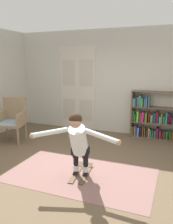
{
  "coord_description": "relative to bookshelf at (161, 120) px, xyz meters",
  "views": [
    {
      "loc": [
        1.69,
        -3.78,
        1.96
      ],
      "look_at": [
        0.09,
        0.25,
        1.05
      ],
      "focal_mm": 37.1,
      "sensor_mm": 36.0,
      "label": 1
    }
  ],
  "objects": [
    {
      "name": "double_door",
      "position": [
        -2.46,
        0.15,
        0.71
      ],
      "size": [
        1.22,
        0.05,
        2.45
      ],
      "color": "beige",
      "rests_on": "ground"
    },
    {
      "name": "back_wall",
      "position": [
        -1.34,
        0.21,
        0.93
      ],
      "size": [
        6.0,
        0.1,
        2.9
      ],
      "primitive_type": "cube",
      "color": "beige",
      "rests_on": "ground"
    },
    {
      "name": "person_skier",
      "position": [
        -1.14,
        -2.81,
        0.2
      ],
      "size": [
        1.48,
        0.71,
        1.13
      ],
      "color": "white",
      "rests_on": "skis_pair"
    },
    {
      "name": "skis_pair",
      "position": [
        -1.17,
        -2.62,
        -0.49
      ],
      "size": [
        0.37,
        0.78,
        0.07
      ],
      "color": "brown",
      "rests_on": "rug"
    },
    {
      "name": "rug",
      "position": [
        -1.16,
        -2.64,
        -0.51
      ],
      "size": [
        2.59,
        1.51,
        0.01
      ],
      "primitive_type": "cube",
      "color": "#88625C",
      "rests_on": "ground"
    },
    {
      "name": "bookshelf",
      "position": [
        0.0,
        0.0,
        0.0
      ],
      "size": [
        1.75,
        0.3,
        1.26
      ],
      "color": "brown",
      "rests_on": "ground"
    },
    {
      "name": "wicker_chair",
      "position": [
        -3.53,
        -1.53,
        0.06
      ],
      "size": [
        0.74,
        0.74,
        1.1
      ],
      "color": "#977C5A",
      "rests_on": "ground"
    },
    {
      "name": "ground_plane",
      "position": [
        -1.34,
        -2.39,
        -0.52
      ],
      "size": [
        7.2,
        7.2,
        0.0
      ],
      "primitive_type": "plane",
      "color": "brown"
    }
  ]
}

